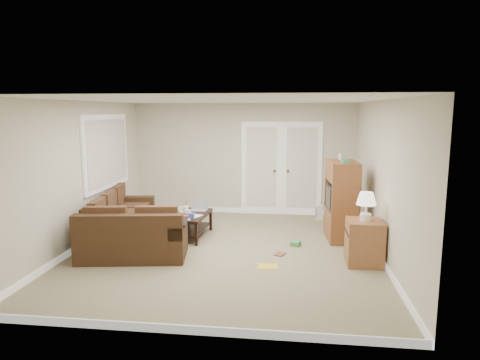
# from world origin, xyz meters

# --- Properties ---
(floor) EXTENTS (5.50, 5.50, 0.00)m
(floor) POSITION_xyz_m (0.00, 0.00, 0.00)
(floor) COLOR gray
(floor) RESTS_ON ground
(ceiling) EXTENTS (5.00, 5.50, 0.02)m
(ceiling) POSITION_xyz_m (0.00, 0.00, 2.50)
(ceiling) COLOR white
(ceiling) RESTS_ON wall_back
(wall_left) EXTENTS (0.02, 5.50, 2.50)m
(wall_left) POSITION_xyz_m (-2.50, 0.00, 1.25)
(wall_left) COLOR beige
(wall_left) RESTS_ON floor
(wall_right) EXTENTS (0.02, 5.50, 2.50)m
(wall_right) POSITION_xyz_m (2.50, 0.00, 1.25)
(wall_right) COLOR beige
(wall_right) RESTS_ON floor
(wall_back) EXTENTS (5.00, 0.02, 2.50)m
(wall_back) POSITION_xyz_m (0.00, 2.75, 1.25)
(wall_back) COLOR beige
(wall_back) RESTS_ON floor
(wall_front) EXTENTS (5.00, 0.02, 2.50)m
(wall_front) POSITION_xyz_m (0.00, -2.75, 1.25)
(wall_front) COLOR beige
(wall_front) RESTS_ON floor
(baseboards) EXTENTS (5.00, 5.50, 0.10)m
(baseboards) POSITION_xyz_m (0.00, 0.00, 0.05)
(baseboards) COLOR white
(baseboards) RESTS_ON floor
(french_doors) EXTENTS (1.80, 0.05, 2.13)m
(french_doors) POSITION_xyz_m (0.85, 2.71, 1.04)
(french_doors) COLOR white
(french_doors) RESTS_ON floor
(window_left) EXTENTS (0.05, 1.92, 1.42)m
(window_left) POSITION_xyz_m (-2.46, 1.00, 1.55)
(window_left) COLOR white
(window_left) RESTS_ON wall_left
(sectional_sofa) EXTENTS (2.06, 2.64, 0.79)m
(sectional_sofa) POSITION_xyz_m (-1.75, 0.04, 0.31)
(sectional_sofa) COLOR #3D2817
(sectional_sofa) RESTS_ON floor
(coffee_table) EXTENTS (0.61, 1.11, 0.73)m
(coffee_table) POSITION_xyz_m (-0.74, 0.74, 0.24)
(coffee_table) COLOR black
(coffee_table) RESTS_ON floor
(tv_armoire) EXTENTS (0.55, 0.93, 1.55)m
(tv_armoire) POSITION_xyz_m (1.99, 0.93, 0.73)
(tv_armoire) COLOR brown
(tv_armoire) RESTS_ON floor
(side_cabinet) EXTENTS (0.53, 0.53, 1.13)m
(side_cabinet) POSITION_xyz_m (2.20, -0.37, 0.41)
(side_cabinet) COLOR #925B35
(side_cabinet) RESTS_ON floor
(space_heater) EXTENTS (0.15, 0.14, 0.32)m
(space_heater) POSITION_xyz_m (1.70, 2.28, 0.16)
(space_heater) COLOR white
(space_heater) RESTS_ON floor
(floor_magazine) EXTENTS (0.31, 0.25, 0.01)m
(floor_magazine) POSITION_xyz_m (0.75, -0.65, 0.00)
(floor_magazine) COLOR yellow
(floor_magazine) RESTS_ON floor
(floor_greenbox) EXTENTS (0.19, 0.22, 0.08)m
(floor_greenbox) POSITION_xyz_m (1.17, 0.43, 0.04)
(floor_greenbox) COLOR #3F8B50
(floor_greenbox) RESTS_ON floor
(floor_book) EXTENTS (0.21, 0.24, 0.02)m
(floor_book) POSITION_xyz_m (0.84, -0.06, 0.01)
(floor_book) COLOR brown
(floor_book) RESTS_ON floor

